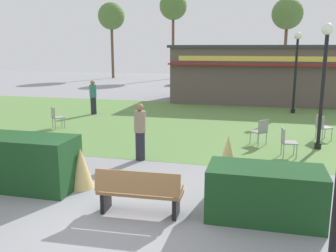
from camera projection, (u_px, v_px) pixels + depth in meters
ground_plane at (115, 219)px, 7.27m from camera, size 80.00×80.00×0.00m
lawn_patch at (198, 123)px, 16.57m from camera, size 36.00×12.00×0.01m
park_bench at (139, 192)px, 7.38m from camera, size 1.72×0.59×0.95m
hedge_left at (24, 162)px, 8.79m from camera, size 2.47×1.10×1.25m
hedge_right at (265, 193)px, 7.22m from camera, size 2.20×1.10×1.03m
ornamental_grass_behind_left at (81, 168)px, 8.82m from camera, size 0.60×0.60×0.98m
ornamental_grass_behind_right at (228, 164)px, 8.47m from camera, size 0.77×0.77×1.35m
lamppost_mid at (324, 71)px, 11.79m from camera, size 0.36×0.36×4.01m
lamppost_far at (296, 63)px, 18.44m from camera, size 0.36×0.36×4.01m
food_kiosk at (262, 73)px, 22.82m from camera, size 10.71×5.12×3.40m
cafe_chair_west at (261, 130)px, 12.67m from camera, size 0.62×0.62×0.89m
cafe_chair_east at (286, 140)px, 11.32m from camera, size 0.49×0.49×0.89m
cafe_chair_center at (56, 116)px, 15.30m from camera, size 0.62×0.62×0.89m
cafe_chair_north at (322, 126)px, 13.38m from camera, size 0.59×0.59×0.89m
person_strolling at (93, 97)px, 18.48m from camera, size 0.34×0.34×1.69m
person_standing at (140, 132)px, 10.93m from camera, size 0.34×0.34×1.69m
parked_car_west_slot at (196, 78)px, 32.79m from camera, size 4.33×2.31×1.20m
parked_car_center_slot at (256, 79)px, 31.58m from camera, size 4.27×2.18×1.20m
parked_car_east_slot at (313, 80)px, 30.51m from camera, size 4.31×2.28×1.20m
tree_left_bg at (173, 7)px, 38.18m from camera, size 2.80×2.80×8.80m
tree_right_bg at (111, 17)px, 39.19m from camera, size 2.80×2.80×7.87m
tree_center_bg at (287, 14)px, 33.83m from camera, size 2.80×2.80×7.65m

